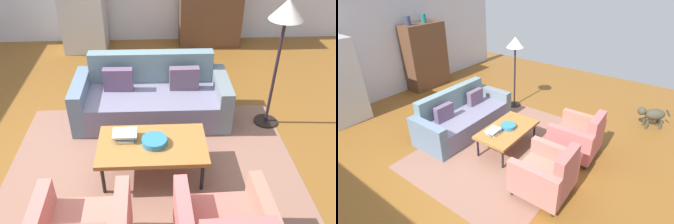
# 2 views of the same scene
# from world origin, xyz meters

# --- Properties ---
(ground_plane) EXTENTS (11.04, 11.04, 0.00)m
(ground_plane) POSITION_xyz_m (0.00, 0.00, 0.00)
(ground_plane) COLOR brown
(wall_back) EXTENTS (9.20, 0.12, 2.80)m
(wall_back) POSITION_xyz_m (0.00, 3.61, 1.40)
(wall_back) COLOR silver
(wall_back) RESTS_ON ground
(area_rug) EXTENTS (3.40, 2.60, 0.01)m
(area_rug) POSITION_xyz_m (0.39, -0.38, 0.00)
(area_rug) COLOR #8E6251
(area_rug) RESTS_ON ground
(couch) EXTENTS (2.11, 0.91, 0.86)m
(couch) POSITION_xyz_m (0.39, 0.75, 0.29)
(couch) COLOR slate
(couch) RESTS_ON ground
(coffee_table) EXTENTS (1.20, 0.70, 0.43)m
(coffee_table) POSITION_xyz_m (0.39, -0.43, 0.40)
(coffee_table) COLOR black
(coffee_table) RESTS_ON ground
(armchair_left) EXTENTS (0.81, 0.81, 0.88)m
(armchair_left) POSITION_xyz_m (-0.21, -1.60, 0.34)
(armchair_left) COLOR #322A14
(armchair_left) RESTS_ON ground
(armchair_right) EXTENTS (0.82, 0.82, 0.88)m
(armchair_right) POSITION_xyz_m (0.99, -1.60, 0.34)
(armchair_right) COLOR #35281E
(armchair_right) RESTS_ON ground
(fruit_bowl) EXTENTS (0.28, 0.28, 0.07)m
(fruit_bowl) POSITION_xyz_m (0.41, -0.43, 0.47)
(fruit_bowl) COLOR teal
(fruit_bowl) RESTS_ON coffee_table
(book_stack) EXTENTS (0.27, 0.22, 0.09)m
(book_stack) POSITION_xyz_m (0.09, -0.33, 0.48)
(book_stack) COLOR beige
(book_stack) RESTS_ON coffee_table
(cabinet) EXTENTS (1.20, 0.51, 1.80)m
(cabinet) POSITION_xyz_m (1.56, 3.27, 0.90)
(cabinet) COLOR brown
(cabinet) RESTS_ON ground
(vase_tall) EXTENTS (0.15, 0.15, 0.23)m
(vase_tall) POSITION_xyz_m (1.16, 3.26, 1.91)
(vase_tall) COLOR #323A55
(vase_tall) RESTS_ON cabinet
(vase_round) EXTENTS (0.13, 0.13, 0.23)m
(vase_round) POSITION_xyz_m (1.66, 3.26, 1.91)
(vase_round) COLOR #1B6A60
(vase_round) RESTS_ON cabinet
(floor_lamp) EXTENTS (0.40, 0.40, 1.72)m
(floor_lamp) POSITION_xyz_m (1.98, 0.49, 1.44)
(floor_lamp) COLOR black
(floor_lamp) RESTS_ON ground
(dog) EXTENTS (0.46, 0.62, 0.48)m
(dog) POSITION_xyz_m (2.83, -2.52, 0.31)
(dog) COLOR #403E30
(dog) RESTS_ON ground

